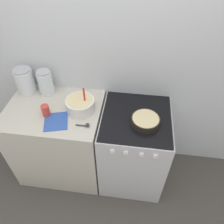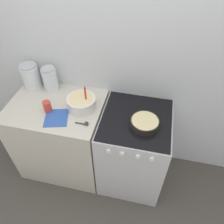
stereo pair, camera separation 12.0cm
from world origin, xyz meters
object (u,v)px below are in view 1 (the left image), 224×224
object	(u,v)px
storage_jar_left	(26,82)
storage_jar_middle	(46,84)
mixing_bowl	(80,104)
tin_can	(46,111)
stove	(133,148)
baking_pan	(145,121)

from	to	relation	value
storage_jar_left	storage_jar_middle	world-z (taller)	storage_jar_left
mixing_bowl	tin_can	xyz separation A→B (m)	(-0.28, -0.11, -0.01)
stove	mixing_bowl	size ratio (longest dim) A/B	3.55
mixing_bowl	storage_jar_left	xyz separation A→B (m)	(-0.58, 0.20, 0.04)
mixing_bowl	stove	bearing A→B (deg)	-2.98
storage_jar_middle	tin_can	xyz separation A→B (m)	(0.10, -0.30, -0.05)
mixing_bowl	baking_pan	bearing A→B (deg)	-9.06
baking_pan	tin_can	size ratio (longest dim) A/B	2.25
mixing_bowl	baking_pan	xyz separation A→B (m)	(0.58, -0.09, -0.03)
stove	mixing_bowl	bearing A→B (deg)	177.02
stove	storage_jar_left	xyz separation A→B (m)	(-1.09, 0.22, 0.57)
storage_jar_middle	storage_jar_left	bearing A→B (deg)	180.00
storage_jar_middle	tin_can	size ratio (longest dim) A/B	2.27
mixing_bowl	storage_jar_left	bearing A→B (deg)	161.46
mixing_bowl	baking_pan	world-z (taller)	mixing_bowl
tin_can	baking_pan	bearing A→B (deg)	1.10
storage_jar_left	storage_jar_middle	xyz separation A→B (m)	(0.20, 0.00, -0.00)
stove	storage_jar_left	world-z (taller)	storage_jar_left
tin_can	mixing_bowl	bearing A→B (deg)	21.12
stove	storage_jar_middle	world-z (taller)	storage_jar_middle
stove	storage_jar_middle	size ratio (longest dim) A/B	3.73
baking_pan	storage_jar_left	world-z (taller)	storage_jar_left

